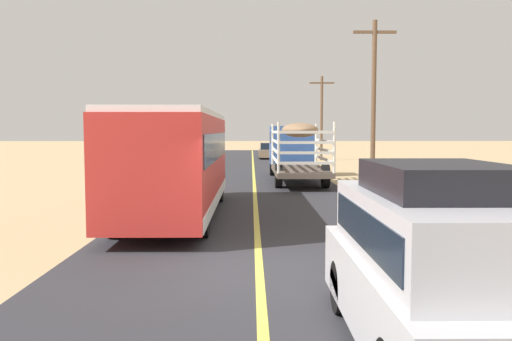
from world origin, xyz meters
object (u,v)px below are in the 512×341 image
(bus, at_px, (177,161))
(car_far, at_px, (268,151))
(livestock_truck, at_px, (294,147))
(power_pole_mid, at_px, (374,96))
(power_pole_far, at_px, (322,115))
(suv_near, at_px, (436,262))

(bus, xyz_separation_m, car_far, (3.95, 33.26, -1.05))
(livestock_truck, distance_m, bus, 13.35)
(power_pole_mid, relative_size, power_pole_far, 1.11)
(suv_near, xyz_separation_m, power_pole_far, (4.13, 40.83, 2.87))
(car_far, distance_m, power_pole_mid, 23.25)
(power_pole_mid, height_order, power_pole_far, power_pole_mid)
(car_far, height_order, power_pole_mid, power_pole_mid)
(suv_near, xyz_separation_m, livestock_truck, (0.21, 22.70, 0.64))
(bus, distance_m, power_pole_far, 31.90)
(livestock_truck, bearing_deg, bus, -110.47)
(power_pole_mid, bearing_deg, livestock_truck, 156.38)
(livestock_truck, distance_m, power_pole_mid, 5.02)
(car_far, bearing_deg, power_pole_mid, -78.34)
(bus, height_order, car_far, bus)
(livestock_truck, distance_m, car_far, 20.80)
(bus, relative_size, power_pole_mid, 1.21)
(livestock_truck, relative_size, power_pole_far, 1.30)
(suv_near, bearing_deg, power_pole_mid, 78.86)
(livestock_truck, xyz_separation_m, bus, (-4.67, -12.50, -0.04))
(bus, relative_size, car_far, 2.27)
(livestock_truck, bearing_deg, car_far, 91.98)
(car_far, height_order, power_pole_far, power_pole_far)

